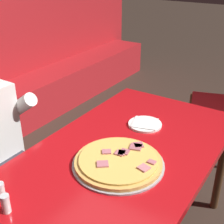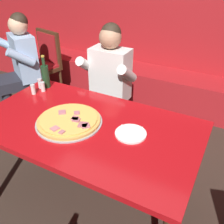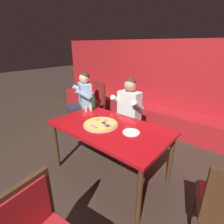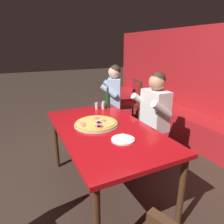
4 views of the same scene
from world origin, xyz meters
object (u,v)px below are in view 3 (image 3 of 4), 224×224
at_px(main_dining_table, 110,131).
at_px(beer_bottle, 93,103).
at_px(pizza, 101,124).
at_px(diner_standing_companion, 81,99).
at_px(shaker_red_pepper_flakes, 86,109).
at_px(shaker_black_pepper, 91,109).
at_px(diner_seated_blue_shirt, 126,111).
at_px(plate_white_paper, 131,132).
at_px(dining_chair_near_right, 95,99).
at_px(shaker_parmesan, 90,107).

distance_m(main_dining_table, beer_bottle, 0.74).
bearing_deg(pizza, diner_standing_companion, 149.50).
bearing_deg(shaker_red_pepper_flakes, main_dining_table, -14.61).
bearing_deg(shaker_red_pepper_flakes, pizza, -21.94).
bearing_deg(shaker_black_pepper, shaker_red_pepper_flakes, -116.38).
height_order(main_dining_table, beer_bottle, beer_bottle).
relative_size(beer_bottle, shaker_black_pepper, 3.40).
bearing_deg(shaker_red_pepper_flakes, diner_standing_companion, 144.39).
bearing_deg(diner_standing_companion, pizza, -30.50).
bearing_deg(shaker_red_pepper_flakes, shaker_black_pepper, 63.62).
bearing_deg(diner_seated_blue_shirt, shaker_red_pepper_flakes, -123.37).
xyz_separation_m(pizza, diner_standing_companion, (-1.31, 0.77, -0.09)).
relative_size(plate_white_paper, diner_standing_companion, 0.16).
bearing_deg(shaker_black_pepper, diner_seated_blue_shirt, 55.65).
height_order(plate_white_paper, shaker_red_pepper_flakes, shaker_red_pepper_flakes).
height_order(dining_chair_near_right, diner_standing_companion, diner_standing_companion).
bearing_deg(diner_seated_blue_shirt, shaker_black_pepper, -124.35).
height_order(shaker_red_pepper_flakes, diner_standing_companion, diner_standing_companion).
height_order(main_dining_table, shaker_parmesan, shaker_parmesan).
relative_size(diner_seated_blue_shirt, diner_standing_companion, 1.00).
bearing_deg(shaker_red_pepper_flakes, plate_white_paper, -7.84).
xyz_separation_m(main_dining_table, shaker_red_pepper_flakes, (-0.65, 0.17, 0.11)).
bearing_deg(shaker_parmesan, diner_seated_blue_shirt, 48.82).
bearing_deg(pizza, shaker_black_pepper, 149.39).
bearing_deg(main_dining_table, pizza, -159.21).
bearing_deg(shaker_parmesan, shaker_black_pepper, -30.27).
relative_size(beer_bottle, shaker_parmesan, 3.40).
bearing_deg(pizza, shaker_parmesan, 149.43).
xyz_separation_m(main_dining_table, shaker_black_pepper, (-0.61, 0.25, 0.11)).
bearing_deg(pizza, plate_white_paper, 10.27).
distance_m(pizza, diner_standing_companion, 1.52).
distance_m(shaker_red_pepper_flakes, dining_chair_near_right, 1.38).
relative_size(shaker_parmesan, shaker_red_pepper_flakes, 1.00).
xyz_separation_m(plate_white_paper, dining_chair_near_right, (-1.83, 1.19, -0.22)).
xyz_separation_m(plate_white_paper, diner_standing_companion, (-1.75, 0.69, -0.08)).
relative_size(pizza, diner_seated_blue_shirt, 0.37).
bearing_deg(shaker_black_pepper, plate_white_paper, -12.75).
bearing_deg(plate_white_paper, diner_seated_blue_shirt, 129.23).
xyz_separation_m(shaker_red_pepper_flakes, dining_chair_near_right, (-0.86, 1.05, -0.25)).
bearing_deg(plate_white_paper, shaker_black_pepper, 167.25).
relative_size(plate_white_paper, dining_chair_near_right, 0.22).
relative_size(main_dining_table, beer_bottle, 5.40).
bearing_deg(main_dining_table, shaker_red_pepper_flakes, 165.39).
xyz_separation_m(pizza, shaker_black_pepper, (-0.49, 0.29, 0.02)).
bearing_deg(main_dining_table, beer_bottle, 152.76).
distance_m(plate_white_paper, diner_standing_companion, 1.88).
height_order(plate_white_paper, diner_seated_blue_shirt, diner_seated_blue_shirt).
bearing_deg(shaker_parmesan, beer_bottle, 51.16).
distance_m(main_dining_table, shaker_red_pepper_flakes, 0.68).
height_order(shaker_black_pepper, shaker_red_pepper_flakes, same).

